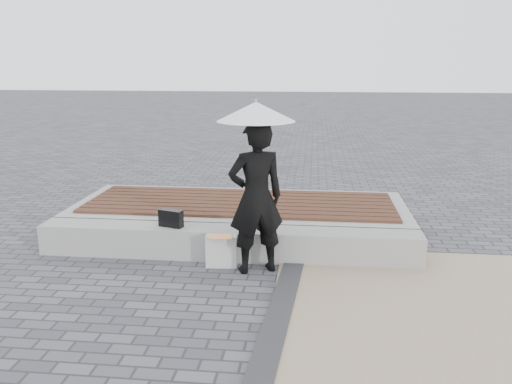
# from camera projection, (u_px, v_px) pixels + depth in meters

# --- Properties ---
(ground) EXTENTS (80.00, 80.00, 0.00)m
(ground) POSITION_uv_depth(u_px,v_px,m) (203.00, 312.00, 5.43)
(ground) COLOR #535459
(ground) RESTS_ON ground
(edging_band) EXTENTS (0.61, 5.20, 0.04)m
(edging_band) POSITION_uv_depth(u_px,v_px,m) (271.00, 340.00, 4.86)
(edging_band) COLOR #2F2F31
(edging_band) RESTS_ON ground
(seating_ledge) EXTENTS (5.00, 0.45, 0.40)m
(seating_ledge) POSITION_uv_depth(u_px,v_px,m) (228.00, 242.00, 6.93)
(seating_ledge) COLOR gray
(seating_ledge) RESTS_ON ground
(timber_platform) EXTENTS (5.00, 2.00, 0.40)m
(timber_platform) POSITION_uv_depth(u_px,v_px,m) (240.00, 216.00, 8.08)
(timber_platform) COLOR #969692
(timber_platform) RESTS_ON ground
(timber_decking) EXTENTS (4.60, 1.60, 0.04)m
(timber_decking) POSITION_uv_depth(u_px,v_px,m) (240.00, 202.00, 8.03)
(timber_decking) COLOR #542D1D
(timber_decking) RESTS_ON timber_platform
(woman) EXTENTS (0.80, 0.68, 1.86)m
(woman) POSITION_uv_depth(u_px,v_px,m) (256.00, 198.00, 6.29)
(woman) COLOR black
(woman) RESTS_ON ground
(parasol) EXTENTS (0.91, 0.91, 1.16)m
(parasol) POSITION_uv_depth(u_px,v_px,m) (256.00, 112.00, 6.04)
(parasol) COLOR #BBBCC0
(parasol) RESTS_ON ground
(handbag) EXTENTS (0.34, 0.21, 0.23)m
(handbag) POSITION_uv_depth(u_px,v_px,m) (171.00, 218.00, 6.90)
(handbag) COLOR black
(handbag) RESTS_ON seating_ledge
(canvas_tote) EXTENTS (0.40, 0.19, 0.41)m
(canvas_tote) POSITION_uv_depth(u_px,v_px,m) (222.00, 251.00, 6.61)
(canvas_tote) COLOR #BBBBB6
(canvas_tote) RESTS_ON ground
(magazine) EXTENTS (0.31, 0.24, 0.01)m
(magazine) POSITION_uv_depth(u_px,v_px,m) (221.00, 236.00, 6.51)
(magazine) COLOR #D83B4C
(magazine) RESTS_ON canvas_tote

